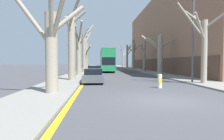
# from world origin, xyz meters

# --- Properties ---
(ground_plane) EXTENTS (300.00, 300.00, 0.00)m
(ground_plane) POSITION_xyz_m (0.00, 0.00, 0.00)
(ground_plane) COLOR #424247
(sidewalk_left) EXTENTS (3.26, 120.00, 0.12)m
(sidewalk_left) POSITION_xyz_m (-6.22, 50.00, 0.06)
(sidewalk_left) COLOR gray
(sidewalk_left) RESTS_ON ground
(sidewalk_right) EXTENTS (3.26, 120.00, 0.12)m
(sidewalk_right) POSITION_xyz_m (6.22, 50.00, 0.06)
(sidewalk_right) COLOR gray
(sidewalk_right) RESTS_ON ground
(building_facade_right) EXTENTS (10.08, 46.98, 14.60)m
(building_facade_right) POSITION_xyz_m (12.84, 30.84, 7.29)
(building_facade_right) COLOR #93664C
(building_facade_right) RESTS_ON ground
(kerb_line_stripe) EXTENTS (0.24, 120.00, 0.01)m
(kerb_line_stripe) POSITION_xyz_m (-4.41, 50.00, 0.00)
(kerb_line_stripe) COLOR yellow
(kerb_line_stripe) RESTS_ON ground
(street_tree_left_0) EXTENTS (3.80, 2.21, 5.50)m
(street_tree_left_0) POSITION_xyz_m (-5.76, 2.09, 2.75)
(street_tree_left_0) COLOR gray
(street_tree_left_0) RESTS_ON ground
(street_tree_left_1) EXTENTS (2.01, 2.47, 7.60)m
(street_tree_left_1) POSITION_xyz_m (-5.69, 10.38, 3.57)
(street_tree_left_1) COLOR gray
(street_tree_left_1) RESTS_ON ground
(street_tree_left_2) EXTENTS (1.93, 3.02, 7.10)m
(street_tree_left_2) POSITION_xyz_m (-5.76, 18.11, 3.16)
(street_tree_left_2) COLOR gray
(street_tree_left_2) RESTS_ON ground
(street_tree_left_3) EXTENTS (3.21, 2.17, 8.72)m
(street_tree_left_3) POSITION_xyz_m (-5.58, 26.58, 3.96)
(street_tree_left_3) COLOR gray
(street_tree_left_3) RESTS_ON ground
(street_tree_left_4) EXTENTS (2.30, 5.06, 7.57)m
(street_tree_left_4) POSITION_xyz_m (-5.83, 35.54, 3.49)
(street_tree_left_4) COLOR gray
(street_tree_left_4) RESTS_ON ground
(street_tree_right_0) EXTENTS (4.20, 3.48, 6.76)m
(street_tree_right_0) POSITION_xyz_m (5.58, 6.52, 3.29)
(street_tree_right_0) COLOR gray
(street_tree_right_0) RESTS_ON ground
(street_tree_right_1) EXTENTS (4.85, 2.43, 6.20)m
(street_tree_right_1) POSITION_xyz_m (5.65, 18.50, 3.19)
(street_tree_right_1) COLOR gray
(street_tree_right_1) RESTS_ON ground
(street_tree_right_2) EXTENTS (2.43, 3.45, 6.47)m
(street_tree_right_2) POSITION_xyz_m (5.81, 28.83, 3.43)
(street_tree_right_2) COLOR gray
(street_tree_right_2) RESTS_ON ground
(street_tree_right_3) EXTENTS (3.27, 3.19, 7.20)m
(street_tree_right_3) POSITION_xyz_m (5.61, 39.52, 3.85)
(street_tree_right_3) COLOR gray
(street_tree_right_3) RESTS_ON ground
(street_tree_right_4) EXTENTS (2.28, 2.55, 7.52)m
(street_tree_right_4) POSITION_xyz_m (5.92, 51.74, 3.84)
(street_tree_right_4) COLOR gray
(street_tree_right_4) RESTS_ON ground
(street_tree_right_5) EXTENTS (4.50, 4.03, 8.21)m
(street_tree_right_5) POSITION_xyz_m (5.75, 62.60, 3.63)
(street_tree_right_5) COLOR gray
(street_tree_right_5) RESTS_ON ground
(double_decker_bus) EXTENTS (2.50, 10.70, 4.22)m
(double_decker_bus) POSITION_xyz_m (-1.41, 28.65, 2.39)
(double_decker_bus) COLOR #1E7F47
(double_decker_bus) RESTS_ON ground
(parked_car_0) EXTENTS (1.77, 4.53, 1.25)m
(parked_car_0) POSITION_xyz_m (-3.56, 8.80, 0.60)
(parked_car_0) COLOR #4C5156
(parked_car_0) RESTS_ON ground
(parked_car_1) EXTENTS (1.72, 3.98, 1.44)m
(parked_car_1) POSITION_xyz_m (-3.56, 14.50, 0.68)
(parked_car_1) COLOR silver
(parked_car_1) RESTS_ON ground
(lamp_post) EXTENTS (1.40, 0.20, 7.51)m
(lamp_post) POSITION_xyz_m (4.98, 7.36, 4.21)
(lamp_post) COLOR #4C4F54
(lamp_post) RESTS_ON ground
(traffic_bollard) EXTENTS (0.31, 0.32, 1.00)m
(traffic_bollard) POSITION_xyz_m (1.30, 4.54, 0.50)
(traffic_bollard) COLOR white
(traffic_bollard) RESTS_ON ground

